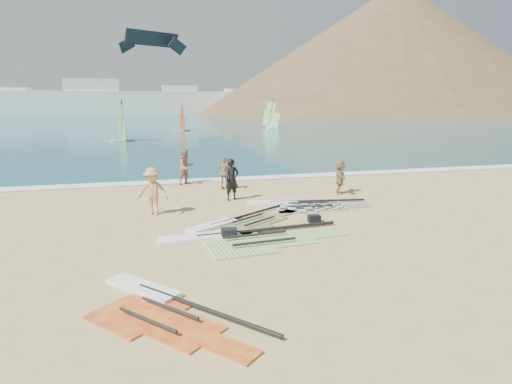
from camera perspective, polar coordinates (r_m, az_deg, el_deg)
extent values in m
plane|color=tan|center=(13.39, 2.51, -7.76)|extent=(300.00, 300.00, 0.00)
cube|color=#0C4857|center=(144.14, -13.42, 9.90)|extent=(300.00, 240.00, 0.06)
cube|color=white|center=(25.03, -5.84, 1.53)|extent=(300.00, 1.20, 0.04)
cube|color=white|center=(162.84, -20.85, 11.08)|extent=(160.00, 8.00, 8.00)
cube|color=white|center=(167.19, -29.54, 10.49)|extent=(10.00, 7.00, 9.00)
cube|color=white|center=(162.84, -20.90, 11.78)|extent=(18.00, 7.00, 12.00)
cube|color=white|center=(162.61, -10.09, 12.01)|extent=(12.00, 7.00, 10.00)
cube|color=white|center=(166.60, -1.29, 12.01)|extent=(16.00, 7.00, 9.00)
cube|color=white|center=(172.35, 5.34, 12.30)|extent=(10.00, 7.00, 11.00)
cone|color=brown|center=(167.54, 17.55, 9.92)|extent=(143.00, 143.00, 45.00)
cone|color=brown|center=(196.08, 24.80, 9.61)|extent=(70.00, 70.00, 28.00)
cube|color=#252528|center=(18.53, 5.24, -2.11)|extent=(1.95, 2.11, 0.04)
cube|color=#252528|center=(18.89, 9.73, -1.96)|extent=(1.48, 1.40, 0.04)
cube|color=#252528|center=(19.27, 13.24, -1.83)|extent=(1.20, 0.72, 0.04)
cylinder|color=black|center=(19.59, 8.25, -1.17)|extent=(4.32, 0.71, 0.10)
cylinder|color=black|center=(18.95, 7.00, -1.40)|extent=(1.79, 0.32, 0.08)
cylinder|color=black|center=(18.33, 7.48, -1.87)|extent=(1.79, 0.32, 0.08)
cube|color=white|center=(19.18, 2.23, -1.46)|extent=(2.33, 0.92, 0.12)
cube|color=#65B726|center=(13.82, -2.48, -7.03)|extent=(2.20, 2.40, 0.04)
cube|color=#65B726|center=(14.41, 4.39, -6.24)|extent=(1.69, 1.58, 0.04)
cube|color=#65B726|center=(15.04, 9.50, -5.59)|extent=(1.40, 0.78, 0.04)
cylinder|color=black|center=(15.15, 1.68, -4.97)|extent=(5.15, 0.55, 0.12)
cylinder|color=black|center=(14.36, 0.06, -5.69)|extent=(2.13, 0.27, 0.09)
cylinder|color=black|center=(13.66, 1.17, -6.63)|extent=(2.13, 0.27, 0.09)
cube|color=white|center=(14.50, -7.50, -6.04)|extent=(2.74, 0.95, 0.12)
cube|color=#E9560C|center=(15.75, -1.80, -4.62)|extent=(2.27, 2.32, 0.04)
cube|color=#E9560C|center=(16.75, 1.49, -3.60)|extent=(1.64, 1.62, 0.04)
cube|color=#E9560C|center=(17.60, 3.87, -2.85)|extent=(1.16, 1.01, 0.04)
cylinder|color=black|center=(17.04, -1.10, -3.05)|extent=(3.39, 2.30, 0.10)
cylinder|color=black|center=(16.34, -1.11, -3.49)|extent=(1.42, 0.97, 0.07)
cylinder|color=black|center=(15.94, 0.50, -3.88)|extent=(1.42, 0.97, 0.07)
cube|color=white|center=(15.75, -5.85, -4.53)|extent=(2.05, 1.63, 0.12)
cube|color=red|center=(10.03, -15.32, -15.13)|extent=(2.38, 2.36, 0.04)
cube|color=red|center=(9.11, -9.26, -17.82)|extent=(1.68, 1.69, 0.04)
cube|color=red|center=(8.45, -3.24, -20.23)|extent=(1.09, 1.15, 0.04)
cylinder|color=black|center=(9.74, -7.09, -15.12)|extent=(2.72, 3.15, 0.10)
cylinder|color=black|center=(9.73, -11.49, -14.90)|extent=(1.15, 1.32, 0.07)
cylinder|color=black|center=(9.37, -14.32, -16.16)|extent=(1.15, 1.32, 0.07)
cube|color=white|center=(11.03, -14.85, -12.30)|extent=(1.82, 1.99, 0.12)
cube|color=black|center=(14.47, -3.61, -5.53)|extent=(0.57, 0.44, 0.34)
cube|color=black|center=(16.49, 7.76, -3.54)|extent=(0.48, 0.36, 0.27)
imported|color=black|center=(19.83, -3.22, 1.68)|extent=(0.83, 0.70, 1.95)
imported|color=#AA6758|center=(23.89, -9.29, 3.31)|extent=(1.19, 1.10, 1.95)
imported|color=tan|center=(17.68, -13.62, 0.08)|extent=(1.42, 1.10, 1.95)
imported|color=tan|center=(22.30, -4.21, 2.51)|extent=(1.08, 0.87, 1.71)
imported|color=#96774C|center=(21.65, 11.15, 1.98)|extent=(1.07, 1.63, 1.68)
cube|color=white|center=(51.97, -17.31, 6.60)|extent=(2.70, 1.54, 0.15)
cube|color=orange|center=(51.88, -17.40, 7.99)|extent=(1.06, 3.04, 2.83)
cube|color=orange|center=(51.80, -17.53, 10.13)|extent=(0.62, 1.72, 1.97)
cylinder|color=black|center=(51.83, -17.47, 9.18)|extent=(0.39, 0.88, 4.49)
cube|color=white|center=(67.51, -9.78, 8.08)|extent=(2.39, 1.06, 0.13)
cube|color=red|center=(67.44, -9.81, 9.03)|extent=(0.54, 2.79, 2.51)
cube|color=red|center=(67.38, -9.87, 10.50)|extent=(0.33, 1.58, 1.75)
cylinder|color=black|center=(67.40, -9.84, 9.85)|extent=(0.23, 0.80, 3.99)
cube|color=white|center=(74.24, 2.02, 8.60)|extent=(2.40, 2.61, 0.16)
cube|color=#70D132|center=(74.18, 2.02, 9.63)|extent=(2.61, 2.24, 3.00)
cube|color=#70D132|center=(74.12, 2.04, 11.23)|extent=(1.48, 1.28, 2.09)
cylinder|color=black|center=(74.14, 2.03, 10.52)|extent=(0.80, 0.70, 4.76)
cube|color=black|center=(49.23, -13.68, 19.27)|extent=(5.73, 3.54, 1.48)
cube|color=black|center=(47.92, -16.50, 18.49)|extent=(1.66, 1.52, 1.87)
cube|color=black|center=(50.47, -10.93, 18.40)|extent=(2.09, 1.03, 1.87)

